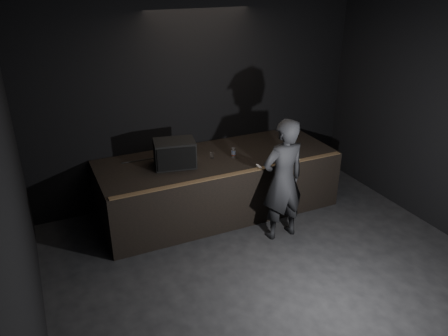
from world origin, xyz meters
name	(u,v)px	position (x,y,z in m)	size (l,w,h in m)	color
ground	(306,308)	(0.00, 0.00, 0.00)	(7.00, 7.00, 0.00)	black
room_walls	(321,161)	(0.00, 0.00, 2.02)	(6.10, 7.10, 3.52)	black
stage_riser	(218,184)	(0.00, 2.73, 0.50)	(4.00, 1.50, 1.00)	black
riser_lip	(236,173)	(0.00, 2.02, 1.01)	(3.92, 0.10, 0.01)	brown
stage_monitor	(175,154)	(-0.76, 2.69, 1.21)	(0.71, 0.58, 0.43)	black
cable	(148,159)	(-1.08, 3.12, 1.01)	(0.02, 0.02, 0.89)	black
laptop	(182,154)	(-0.54, 2.98, 1.06)	(0.41, 0.39, 0.23)	silver
beer_can	(233,153)	(0.23, 2.61, 1.08)	(0.07, 0.07, 0.17)	silver
plastic_cup	(212,155)	(-0.10, 2.74, 1.05)	(0.07, 0.07, 0.09)	white
wii_remote	(259,167)	(0.42, 2.08, 1.01)	(0.03, 0.15, 0.03)	silver
person	(283,180)	(0.56, 1.57, 0.97)	(0.71, 0.47, 1.95)	black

